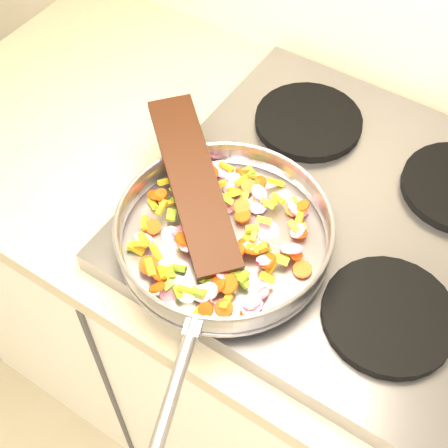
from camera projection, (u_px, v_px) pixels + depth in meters
The scene contains 7 objects.
cooktop at pixel (341, 218), 1.01m from camera, with size 0.60×0.60×0.04m, color #939399.
grate_fl at pixel (222, 227), 0.96m from camera, with size 0.19×0.19×0.02m, color black.
grate_fr at pixel (389, 315), 0.87m from camera, with size 0.19×0.19×0.02m, color black.
grate_bl at pixel (308, 121), 1.10m from camera, with size 0.19×0.19×0.02m, color black.
saute_pan at pixel (224, 232), 0.91m from camera, with size 0.35×0.51×0.05m.
vegetable_heap at pixel (223, 234), 0.92m from camera, with size 0.29×0.29×0.05m.
wooden_spatula at pixel (193, 181), 0.94m from camera, with size 0.31×0.07×0.01m, color black.
Camera 1 is at (-0.52, 1.05, 1.72)m, focal length 50.00 mm.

